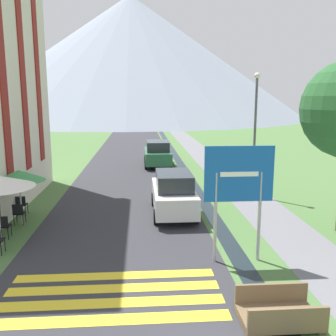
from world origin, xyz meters
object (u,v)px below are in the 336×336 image
parked_car_far (158,153)px  cafe_chair_far_left (21,204)px  footbridge (279,313)px  parked_car_near (174,193)px  streetlamp (255,126)px  road_sign (239,185)px  cafe_chair_middle (19,212)px  cafe_umbrella_middle_green (19,176)px  cafe_chair_near_left (3,225)px

parked_car_far → cafe_chair_far_left: (-6.22, -11.18, -0.40)m
cafe_chair_far_left → parked_car_far: bearing=38.9°
footbridge → parked_car_near: size_ratio=0.41×
parked_car_near → streetlamp: streetlamp is taller
road_sign → cafe_chair_middle: (-7.57, 3.82, -1.85)m
footbridge → cafe_chair_far_left: (-7.95, 8.21, 0.29)m
cafe_chair_middle → streetlamp: size_ratio=0.14×
road_sign → cafe_chair_middle: size_ratio=4.12×
parked_car_far → cafe_chair_middle: size_ratio=4.97×
parked_car_near → streetlamp: bearing=32.2°
parked_car_far → road_sign: bearing=-84.3°
cafe_umbrella_middle_green → parked_car_near: bearing=8.3°
parked_car_far → parked_car_near: bearing=-89.3°
parked_car_far → cafe_chair_near_left: size_ratio=4.97×
cafe_chair_far_left → streetlamp: streetlamp is taller
parked_car_near → cafe_umbrella_middle_green: (-6.00, -0.87, 1.03)m
footbridge → parked_car_near: parked_car_near is taller
cafe_chair_far_left → cafe_umbrella_middle_green: 1.85m
parked_car_far → cafe_chair_near_left: (-6.01, -13.87, -0.40)m
road_sign → cafe_chair_far_left: road_sign is taller
parked_car_near → cafe_umbrella_middle_green: 6.15m
cafe_chair_far_left → streetlamp: 11.23m
parked_car_far → cafe_chair_near_left: 15.12m
streetlamp → cafe_chair_middle: bearing=-160.8°
parked_car_far → cafe_chair_near_left: bearing=-113.4°
parked_car_near → parked_car_far: 11.44m
parked_car_near → cafe_chair_far_left: bearing=177.7°
parked_car_near → cafe_chair_near_left: parked_car_near is taller
footbridge → cafe_umbrella_middle_green: 10.52m
parked_car_far → cafe_chair_middle: parked_car_far is taller
parked_car_near → streetlamp: (4.21, 2.65, 2.60)m
parked_car_far → cafe_chair_middle: bearing=-115.7°
streetlamp → footbridge: bearing=-103.8°
cafe_chair_far_left → cafe_chair_near_left: size_ratio=1.00×
parked_car_near → cafe_chair_far_left: (-6.35, 0.26, -0.40)m
footbridge → cafe_chair_near_left: 9.52m
parked_car_near → parked_car_far: size_ratio=0.97×
road_sign → cafe_umbrella_middle_green: road_sign is taller
parked_car_near → streetlamp: 5.61m
cafe_umbrella_middle_green → streetlamp: streetlamp is taller
cafe_chair_middle → cafe_umbrella_middle_green: cafe_umbrella_middle_green is taller
road_sign → cafe_chair_far_left: bearing=147.3°
road_sign → streetlamp: streetlamp is taller
parked_car_far → streetlamp: 10.14m
cafe_chair_near_left → parked_car_far: bearing=73.0°
parked_car_near → cafe_chair_near_left: 6.62m
cafe_chair_middle → cafe_chair_near_left: bearing=-108.6°
road_sign → cafe_chair_near_left: 8.19m
road_sign → footbridge: 3.84m
parked_car_near → cafe_chair_middle: parked_car_near is taller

